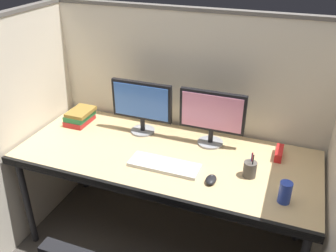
{
  "coord_description": "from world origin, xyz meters",
  "views": [
    {
      "loc": [
        0.7,
        -1.5,
        1.99
      ],
      "look_at": [
        0.0,
        0.35,
        0.92
      ],
      "focal_mm": 38.59,
      "sensor_mm": 36.0,
      "label": 1
    }
  ],
  "objects": [
    {
      "name": "book_stack",
      "position": [
        -0.75,
        0.48,
        0.79
      ],
      "size": [
        0.16,
        0.22,
        0.1
      ],
      "color": "#B22626",
      "rests_on": "desk"
    },
    {
      "name": "soda_can",
      "position": [
        0.75,
        0.09,
        0.8
      ],
      "size": [
        0.07,
        0.07,
        0.12
      ],
      "primitive_type": "cylinder",
      "color": "#263FB2",
      "rests_on": "desk"
    },
    {
      "name": "pen_cup",
      "position": [
        0.54,
        0.26,
        0.79
      ],
      "size": [
        0.08,
        0.08,
        0.16
      ],
      "color": "#4C4742",
      "rests_on": "desk"
    },
    {
      "name": "red_stapler",
      "position": [
        0.68,
        0.52,
        0.77
      ],
      "size": [
        0.04,
        0.15,
        0.06
      ],
      "primitive_type": "cube",
      "color": "red",
      "rests_on": "desk"
    },
    {
      "name": "cubicle_partition_right",
      "position": [
        0.99,
        0.2,
        0.79
      ],
      "size": [
        0.06,
        1.41,
        1.57
      ],
      "color": "beige",
      "rests_on": "ground"
    },
    {
      "name": "monitor_left",
      "position": [
        -0.26,
        0.52,
        0.96
      ],
      "size": [
        0.43,
        0.17,
        0.37
      ],
      "color": "gray",
      "rests_on": "desk"
    },
    {
      "name": "desk",
      "position": [
        0.0,
        0.29,
        0.69
      ],
      "size": [
        1.9,
        0.8,
        0.74
      ],
      "color": "tan",
      "rests_on": "ground"
    },
    {
      "name": "monitor_right",
      "position": [
        0.23,
        0.53,
        0.96
      ],
      "size": [
        0.43,
        0.17,
        0.37
      ],
      "color": "gray",
      "rests_on": "desk"
    },
    {
      "name": "cubicle_partition_left",
      "position": [
        -0.99,
        0.2,
        0.79
      ],
      "size": [
        0.06,
        1.41,
        1.57
      ],
      "color": "beige",
      "rests_on": "ground"
    },
    {
      "name": "computer_mouse",
      "position": [
        0.35,
        0.12,
        0.76
      ],
      "size": [
        0.06,
        0.1,
        0.04
      ],
      "color": "black",
      "rests_on": "desk"
    },
    {
      "name": "keyboard_main",
      "position": [
        0.04,
        0.17,
        0.75
      ],
      "size": [
        0.43,
        0.15,
        0.02
      ],
      "primitive_type": "cube",
      "color": "silver",
      "rests_on": "desk"
    },
    {
      "name": "cubicle_partition_rear",
      "position": [
        0.0,
        0.74,
        0.79
      ],
      "size": [
        2.21,
        0.06,
        1.57
      ],
      "color": "beige",
      "rests_on": "ground"
    }
  ]
}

